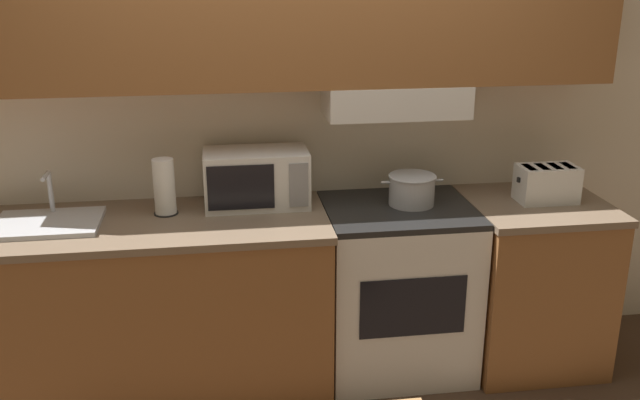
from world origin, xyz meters
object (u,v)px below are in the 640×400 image
(microwave, at_px, (256,178))
(toaster, at_px, (547,183))
(cooking_pot, at_px, (412,189))
(sink_basin, at_px, (47,222))
(stove_range, at_px, (396,288))
(paper_towel_roll, at_px, (164,187))

(microwave, xyz_separation_m, toaster, (1.47, -0.16, -0.05))
(cooking_pot, xyz_separation_m, sink_basin, (-1.76, -0.05, -0.07))
(stove_range, bearing_deg, sink_basin, -179.37)
(stove_range, bearing_deg, toaster, -1.37)
(stove_range, relative_size, sink_basin, 1.85)
(paper_towel_roll, bearing_deg, stove_range, -3.55)
(cooking_pot, xyz_separation_m, microwave, (-0.78, 0.10, 0.06))
(microwave, height_order, sink_basin, microwave)
(sink_basin, bearing_deg, toaster, 0.01)
(microwave, height_order, paper_towel_roll, microwave)
(cooking_pot, relative_size, paper_towel_roll, 1.16)
(paper_towel_roll, bearing_deg, toaster, -2.68)
(stove_range, xyz_separation_m, paper_towel_roll, (-1.15, 0.07, 0.58))
(toaster, height_order, sink_basin, sink_basin)
(cooking_pot, relative_size, microwave, 0.62)
(toaster, bearing_deg, paper_towel_roll, 177.32)
(cooking_pot, bearing_deg, stove_range, -155.17)
(stove_range, bearing_deg, microwave, 168.98)
(cooking_pot, distance_m, paper_towel_roll, 1.23)
(stove_range, xyz_separation_m, microwave, (-0.71, 0.14, 0.59))
(stove_range, xyz_separation_m, sink_basin, (-1.69, -0.02, 0.46))
(microwave, distance_m, toaster, 1.48)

